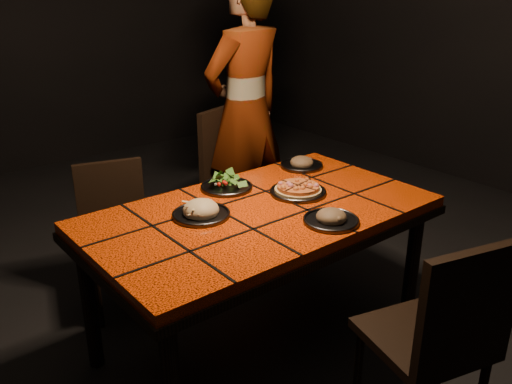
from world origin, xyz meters
TOP-DOWN VIEW (x-y plane):
  - room_shell at (0.00, 0.00)m, footprint 6.04×7.04m
  - dining_table at (0.00, 0.00)m, footprint 1.62×0.92m
  - chair_near at (0.12, -0.92)m, footprint 0.51×0.51m
  - chair_far_left at (-0.37, 0.81)m, footprint 0.46×0.46m
  - chair_far_right at (0.59, 1.00)m, footprint 0.54×0.54m
  - diner at (0.72, 1.03)m, footprint 0.71×0.51m
  - plate_pizza at (0.27, 0.03)m, footprint 0.28×0.28m
  - plate_pasta at (-0.26, 0.10)m, footprint 0.26×0.26m
  - plate_salad at (0.03, 0.31)m, footprint 0.26×0.26m
  - plate_mushroom_a at (0.15, -0.31)m, footprint 0.25×0.25m
  - plate_mushroom_b at (0.56, 0.31)m, footprint 0.24×0.24m

SIDE VIEW (x-z plane):
  - chair_far_left at x=-0.37m, z-range 0.06..0.88m
  - chair_near at x=0.12m, z-range 0.07..0.99m
  - chair_far_right at x=0.59m, z-range 0.07..1.02m
  - dining_table at x=0.00m, z-range 0.30..1.05m
  - plate_pizza at x=0.27m, z-range 0.75..0.79m
  - plate_mushroom_b at x=0.56m, z-range 0.73..0.81m
  - plate_mushroom_a at x=0.15m, z-range 0.73..0.81m
  - plate_pasta at x=-0.26m, z-range 0.73..0.82m
  - plate_salad at x=0.03m, z-range 0.74..0.81m
  - diner at x=0.72m, z-range 0.00..1.82m
  - room_shell at x=0.00m, z-range -0.04..3.04m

